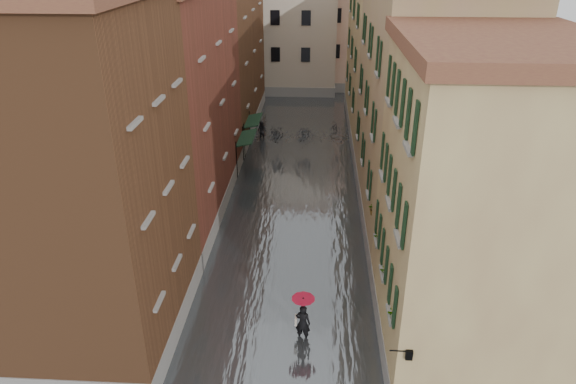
# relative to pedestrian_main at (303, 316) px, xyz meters

# --- Properties ---
(ground) EXTENTS (120.00, 120.00, 0.00)m
(ground) POSITION_rel_pedestrian_main_xyz_m (-0.96, 2.23, -1.23)
(ground) COLOR #5D5D60
(ground) RESTS_ON ground
(floodwater) EXTENTS (10.00, 60.00, 0.20)m
(floodwater) POSITION_rel_pedestrian_main_xyz_m (-0.96, 15.23, -1.13)
(floodwater) COLOR #4C5054
(floodwater) RESTS_ON ground
(building_left_near) EXTENTS (6.00, 8.00, 13.00)m
(building_left_near) POSITION_rel_pedestrian_main_xyz_m (-7.96, 0.23, 5.27)
(building_left_near) COLOR brown
(building_left_near) RESTS_ON ground
(building_left_mid) EXTENTS (6.00, 14.00, 12.50)m
(building_left_mid) POSITION_rel_pedestrian_main_xyz_m (-7.96, 11.23, 5.02)
(building_left_mid) COLOR maroon
(building_left_mid) RESTS_ON ground
(building_left_far) EXTENTS (6.00, 16.00, 14.00)m
(building_left_far) POSITION_rel_pedestrian_main_xyz_m (-7.96, 26.23, 5.77)
(building_left_far) COLOR brown
(building_left_far) RESTS_ON ground
(building_right_near) EXTENTS (6.00, 8.00, 11.50)m
(building_right_near) POSITION_rel_pedestrian_main_xyz_m (6.04, 0.23, 4.52)
(building_right_near) COLOR #9D7951
(building_right_near) RESTS_ON ground
(building_right_mid) EXTENTS (6.00, 14.00, 13.00)m
(building_right_mid) POSITION_rel_pedestrian_main_xyz_m (6.04, 11.23, 5.27)
(building_right_mid) COLOR #9E7B60
(building_right_mid) RESTS_ON ground
(building_right_far) EXTENTS (6.00, 16.00, 11.50)m
(building_right_far) POSITION_rel_pedestrian_main_xyz_m (6.04, 26.23, 4.52)
(building_right_far) COLOR #9D7951
(building_right_far) RESTS_ON ground
(building_end_cream) EXTENTS (12.00, 9.00, 13.00)m
(building_end_cream) POSITION_rel_pedestrian_main_xyz_m (-3.96, 40.23, 5.27)
(building_end_cream) COLOR #C0AC98
(building_end_cream) RESTS_ON ground
(building_end_pink) EXTENTS (10.00, 9.00, 12.00)m
(building_end_pink) POSITION_rel_pedestrian_main_xyz_m (5.04, 42.23, 4.77)
(building_end_pink) COLOR #D2AF93
(building_end_pink) RESTS_ON ground
(awning_near) EXTENTS (1.09, 3.14, 2.80)m
(awning_near) POSITION_rel_pedestrian_main_xyz_m (-4.44, 16.75, 1.24)
(awning_near) COLOR black
(awning_near) RESTS_ON ground
(awning_far) EXTENTS (1.09, 3.18, 2.80)m
(awning_far) POSITION_rel_pedestrian_main_xyz_m (-4.44, 20.52, 1.24)
(awning_far) COLOR black
(awning_far) RESTS_ON ground
(wall_lantern) EXTENTS (0.71, 0.22, 0.35)m
(wall_lantern) POSITION_rel_pedestrian_main_xyz_m (3.37, -3.77, 1.77)
(wall_lantern) COLOR black
(wall_lantern) RESTS_ON ground
(window_planters) EXTENTS (0.59, 8.51, 0.84)m
(window_planters) POSITION_rel_pedestrian_main_xyz_m (3.16, 1.58, 2.28)
(window_planters) COLOR #9A5A32
(window_planters) RESTS_ON ground
(pedestrian_main) EXTENTS (0.93, 0.93, 2.06)m
(pedestrian_main) POSITION_rel_pedestrian_main_xyz_m (0.00, 0.00, 0.00)
(pedestrian_main) COLOR black
(pedestrian_main) RESTS_ON ground
(pedestrian_far) EXTENTS (0.98, 0.88, 1.65)m
(pedestrian_far) POSITION_rel_pedestrian_main_xyz_m (-4.06, 23.05, -0.41)
(pedestrian_far) COLOR black
(pedestrian_far) RESTS_ON ground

